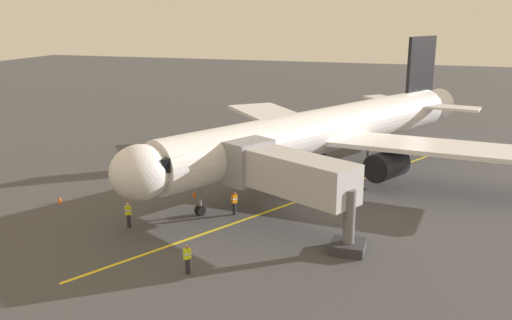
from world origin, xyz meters
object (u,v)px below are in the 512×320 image
Objects in this scene: jet_bridge at (280,172)px; ground_crew_marshaller at (128,214)px; airplane at (325,131)px; safety_cone_nose_right at (194,193)px; safety_cone_nose_left at (60,199)px; ground_crew_loader at (234,203)px; tug_near_nose at (340,136)px; ground_crew_wing_walker at (187,259)px.

ground_crew_marshaller is (9.57, 3.15, -2.88)m from jet_bridge.
airplane is 12.65m from safety_cone_nose_right.
safety_cone_nose_right is at bearing -154.21° from safety_cone_nose_left.
ground_crew_loader is 5.15m from safety_cone_nose_right.
safety_cone_nose_right is (8.58, 8.52, -3.73)m from airplane.
tug_near_nose is (0.73, -13.07, -3.30)m from airplane.
jet_bridge is at bearing 153.48° from safety_cone_nose_right.
ground_crew_wing_walker is 13.13m from safety_cone_nose_right.
airplane is 12.50m from jet_bridge.
ground_crew_wing_walker reaches higher than safety_cone_nose_right.
ground_crew_marshaller is 7.92m from safety_cone_nose_left.
safety_cone_nose_left is (16.92, 25.97, -0.43)m from tug_near_nose.
jet_bridge is 25.72m from tug_near_nose.
ground_crew_wing_walker and ground_crew_loader have the same top height.
safety_cone_nose_right is at bearing -32.95° from ground_crew_loader.
airplane reaches higher than safety_cone_nose_right.
ground_crew_marshaller is at bearing 56.79° from airplane.
jet_bridge is 6.38× the size of ground_crew_marshaller.
safety_cone_nose_right is (-1.65, -7.10, -0.61)m from ground_crew_marshaller.
safety_cone_nose_left is at bearing 1.43° from jet_bridge.
ground_crew_wing_walker is 33.88m from tug_near_nose.
ground_crew_loader is at bearing -173.17° from safety_cone_nose_left.
tug_near_nose is (0.07, -25.54, -3.06)m from jet_bridge.
safety_cone_nose_right is at bearing 70.00° from tug_near_nose.
airplane is 22.17m from safety_cone_nose_left.
ground_crew_loader is 3.11× the size of safety_cone_nose_left.
airplane is 21.65× the size of ground_crew_loader.
ground_crew_wing_walker is at bearing 111.95° from safety_cone_nose_right.
ground_crew_loader is at bearing -143.94° from ground_crew_marshaller.
tug_near_nose is 4.92× the size of safety_cone_nose_right.
ground_crew_marshaller is at bearing 76.94° from safety_cone_nose_right.
airplane reaches higher than ground_crew_loader.
ground_crew_marshaller is 7.32m from safety_cone_nose_right.
airplane is 21.65× the size of ground_crew_marshaller.
ground_crew_marshaller is 3.11× the size of safety_cone_nose_left.
safety_cone_nose_left is at bearing 56.91° from tug_near_nose.
ground_crew_loader is at bearing 81.67° from tug_near_nose.
ground_crew_wing_walker is at bearing 150.86° from safety_cone_nose_left.
airplane is at bearing -123.21° from ground_crew_marshaller.
jet_bridge is 9.52m from safety_cone_nose_right.
ground_crew_loader is (-5.94, -4.32, 0.00)m from ground_crew_marshaller.
ground_crew_marshaller is at bearing 71.67° from tug_near_nose.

